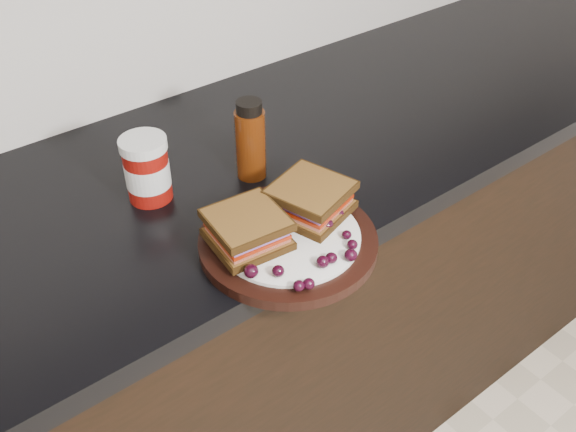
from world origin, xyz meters
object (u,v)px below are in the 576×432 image
plate (288,241)px  oil_bottle (250,140)px  sandwich_left (247,229)px  condiment_jar (147,169)px

plate → oil_bottle: bearing=70.8°
plate → sandwich_left: size_ratio=2.57×
sandwich_left → condiment_jar: condiment_jar is taller
plate → oil_bottle: size_ratio=1.90×
sandwich_left → condiment_jar: size_ratio=0.94×
oil_bottle → plate: bearing=-109.2°
plate → oil_bottle: (0.07, 0.19, 0.06)m
condiment_jar → oil_bottle: oil_bottle is taller
plate → condiment_jar: size_ratio=2.41×
plate → oil_bottle: 0.22m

